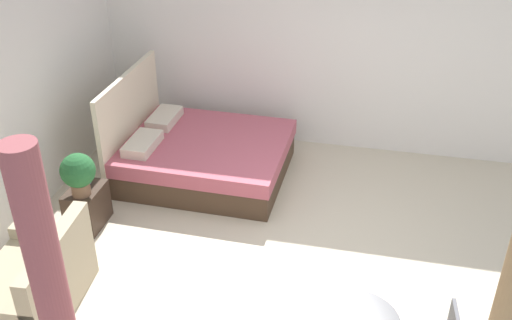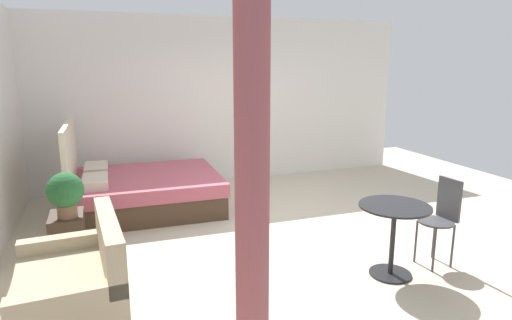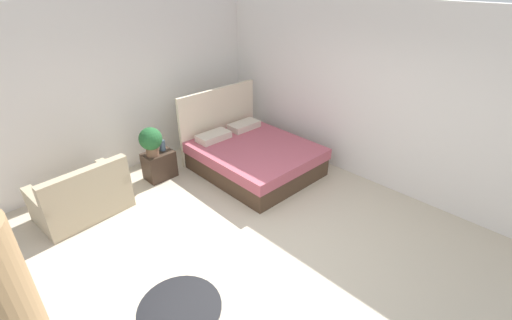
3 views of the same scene
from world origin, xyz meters
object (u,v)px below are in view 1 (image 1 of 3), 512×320
bed (200,154)px  potted_plant (78,172)px  couch (33,286)px  vase (86,176)px  nightstand (87,207)px

bed → potted_plant: 1.74m
couch → vase: (1.47, 0.16, 0.28)m
couch → nightstand: (1.35, 0.14, -0.05)m
potted_plant → vase: (0.22, 0.05, -0.19)m
nightstand → potted_plant: (-0.10, -0.03, 0.52)m
bed → nightstand: 1.61m
vase → couch: bearing=-173.6°
bed → vase: size_ratio=11.81×
nightstand → vase: 0.35m
bed → nightstand: size_ratio=4.15×
potted_plant → nightstand: bearing=14.2°
nightstand → potted_plant: 0.53m
vase → nightstand: bearing=-167.4°
nightstand → vase: bearing=12.6°
nightstand → vase: (0.12, 0.03, 0.33)m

